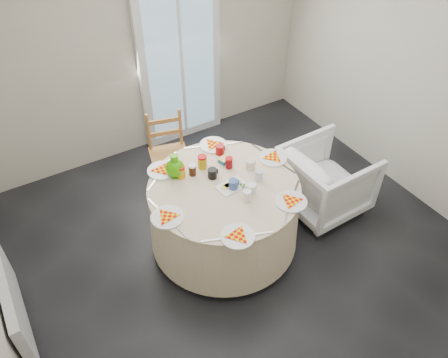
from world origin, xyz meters
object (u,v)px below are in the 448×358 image
radiator (12,300)px  wooden_chair (169,152)px  green_pitcher (174,162)px  table (224,214)px  armchair (326,177)px

radiator → wooden_chair: size_ratio=1.14×
wooden_chair → green_pitcher: 0.78m
table → wooden_chair: (-0.07, 0.98, 0.09)m
green_pitcher → wooden_chair: bearing=52.4°
wooden_chair → green_pitcher: (-0.22, -0.64, 0.40)m
radiator → green_pitcher: size_ratio=4.61×
wooden_chair → radiator: bearing=-137.8°
radiator → green_pitcher: (1.55, 0.30, 0.49)m
armchair → green_pitcher: green_pitcher is taller
armchair → table: bearing=83.8°
wooden_chair → armchair: size_ratio=1.12×
armchair → green_pitcher: 1.57m
table → green_pitcher: size_ratio=6.27×
table → armchair: bearing=-4.9°
radiator → wooden_chair: bearing=27.9°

